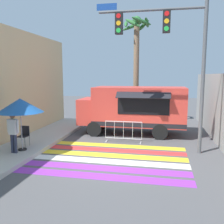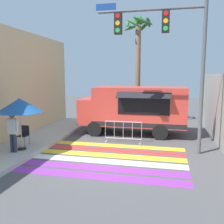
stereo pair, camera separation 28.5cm
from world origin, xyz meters
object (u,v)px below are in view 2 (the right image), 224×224
object	(u,v)px
traffic_signal_pole	(168,44)
barricade_front	(123,132)
vendor_person	(13,130)
palm_tree	(138,54)
patio_umbrella	(20,105)
folding_chair	(24,134)
food_truck	(132,107)

from	to	relation	value
traffic_signal_pole	barricade_front	bearing A→B (deg)	151.75
vendor_person	palm_tree	world-z (taller)	palm_tree
patio_umbrella	folding_chair	size ratio (longest dim) A/B	2.45
food_truck	patio_umbrella	world-z (taller)	food_truck
food_truck	vendor_person	xyz separation A→B (m)	(-4.28, -5.21, -0.43)
patio_umbrella	folding_chair	bearing A→B (deg)	113.40
traffic_signal_pole	vendor_person	xyz separation A→B (m)	(-6.23, -2.07, -3.58)
traffic_signal_pole	vendor_person	world-z (taller)	traffic_signal_pole
food_truck	vendor_person	size ratio (longest dim) A/B	3.59
traffic_signal_pole	food_truck	bearing A→B (deg)	121.86
food_truck	vendor_person	world-z (taller)	food_truck
barricade_front	palm_tree	distance (m)	6.74
barricade_front	palm_tree	size ratio (longest dim) A/B	0.26
food_truck	folding_chair	xyz separation A→B (m)	(-4.43, -4.17, -0.84)
food_truck	vendor_person	bearing A→B (deg)	-129.45
palm_tree	traffic_signal_pole	bearing A→B (deg)	-72.12
food_truck	traffic_signal_pole	size ratio (longest dim) A/B	0.91
patio_umbrella	vendor_person	bearing A→B (deg)	-106.68
barricade_front	palm_tree	world-z (taller)	palm_tree
patio_umbrella	barricade_front	world-z (taller)	patio_umbrella
food_truck	vendor_person	distance (m)	6.76
traffic_signal_pole	vendor_person	bearing A→B (deg)	-161.63
patio_umbrella	traffic_signal_pole	bearing A→B (deg)	15.13
food_truck	barricade_front	xyz separation A→B (m)	(-0.15, -2.01, -1.04)
traffic_signal_pole	palm_tree	world-z (taller)	palm_tree
food_truck	palm_tree	size ratio (longest dim) A/B	0.82
traffic_signal_pole	barricade_front	xyz separation A→B (m)	(-2.10, 1.13, -4.18)
vendor_person	palm_tree	xyz separation A→B (m)	(4.20, 8.36, 3.73)
folding_chair	vendor_person	xyz separation A→B (m)	(0.14, -1.04, 0.40)
patio_umbrella	palm_tree	world-z (taller)	palm_tree
barricade_front	traffic_signal_pole	bearing A→B (deg)	-28.25
folding_chair	palm_tree	size ratio (longest dim) A/B	0.13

